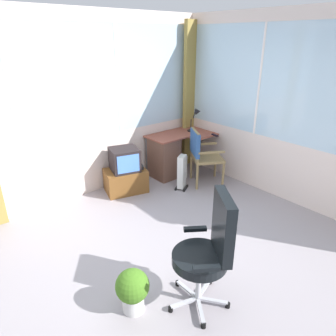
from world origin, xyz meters
name	(u,v)px	position (x,y,z in m)	size (l,w,h in m)	color
ground	(174,270)	(0.00, 0.00, -0.03)	(5.65, 5.42, 0.06)	gray
north_window_panel	(72,111)	(0.00, 2.24, 1.34)	(4.65, 0.07, 2.69)	silver
east_window_panel	(304,114)	(2.36, 0.00, 1.34)	(0.07, 4.42, 2.69)	silver
curtain_corner	(190,97)	(2.23, 2.11, 1.30)	(0.32, 0.07, 2.59)	olive
desk	(166,155)	(1.47, 1.91, 0.39)	(1.10, 0.76, 0.74)	brown
desk_lamp	(196,116)	(2.11, 1.82, 1.02)	(0.24, 0.21, 0.42)	black
tv_remote	(215,135)	(2.16, 1.39, 0.75)	(0.04, 0.15, 0.02)	black
wooden_armchair	(200,151)	(1.72, 1.32, 0.59)	(0.66, 0.66, 0.94)	olive
office_chair	(210,246)	(-0.06, -0.54, 0.64)	(0.60, 0.61, 1.13)	#B7B7BF
tv_on_stand	(125,173)	(0.61, 1.87, 0.32)	(0.74, 0.60, 0.73)	brown
space_heater	(182,172)	(1.38, 1.37, 0.29)	(0.29, 0.26, 0.58)	silver
potted_plant	(133,289)	(-0.65, -0.17, 0.24)	(0.31, 0.31, 0.43)	silver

